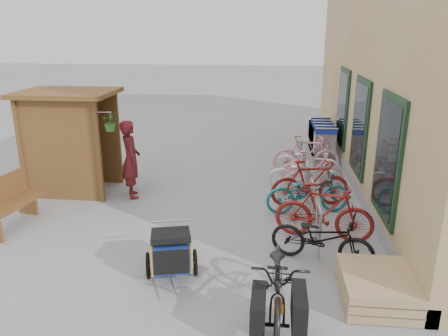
# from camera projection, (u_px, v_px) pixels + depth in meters

# --- Properties ---
(ground) EXTENTS (80.00, 80.00, 0.00)m
(ground) POSITION_uv_depth(u_px,v_px,m) (188.00, 245.00, 7.93)
(ground) COLOR gray
(kiosk) EXTENTS (2.49, 1.65, 2.40)m
(kiosk) POSITION_uv_depth(u_px,v_px,m) (66.00, 128.00, 10.11)
(kiosk) COLOR brown
(kiosk) RESTS_ON ground
(bike_rack) EXTENTS (0.05, 5.35, 0.86)m
(bike_rack) POSITION_uv_depth(u_px,v_px,m) (307.00, 179.00, 9.83)
(bike_rack) COLOR #A5A8AD
(bike_rack) RESTS_ON ground
(pallet_stack) EXTENTS (1.00, 1.20, 0.40)m
(pallet_stack) POSITION_uv_depth(u_px,v_px,m) (377.00, 287.00, 6.25)
(pallet_stack) COLOR tan
(pallet_stack) RESTS_ON ground
(bench) EXTENTS (0.72, 1.63, 1.00)m
(bench) POSITION_uv_depth(u_px,v_px,m) (5.00, 203.00, 8.50)
(bench) COLOR brown
(bench) RESTS_ON ground
(shopping_carts) EXTENTS (0.63, 2.49, 1.12)m
(shopping_carts) POSITION_uv_depth(u_px,v_px,m) (321.00, 134.00, 13.36)
(shopping_carts) COLOR silver
(shopping_carts) RESTS_ON ground
(child_trailer) EXTENTS (0.87, 1.38, 0.80)m
(child_trailer) POSITION_uv_depth(u_px,v_px,m) (171.00, 250.00, 6.83)
(child_trailer) COLOR #1B3798
(child_trailer) RESTS_ON ground
(cargo_bike) EXTENTS (0.73, 2.01, 1.05)m
(cargo_bike) POSITION_uv_depth(u_px,v_px,m) (279.00, 284.00, 5.79)
(cargo_bike) COLOR black
(cargo_bike) RESTS_ON ground
(person_kiosk) EXTENTS (0.67, 0.78, 1.80)m
(person_kiosk) POSITION_uv_depth(u_px,v_px,m) (131.00, 159.00, 9.94)
(person_kiosk) COLOR maroon
(person_kiosk) RESTS_ON ground
(bike_0) EXTENTS (1.83, 1.15, 0.91)m
(bike_0) POSITION_uv_depth(u_px,v_px,m) (322.00, 238.00, 7.19)
(bike_0) COLOR black
(bike_0) RESTS_ON ground
(bike_1) EXTENTS (1.87, 0.86, 1.08)m
(bike_1) POSITION_uv_depth(u_px,v_px,m) (324.00, 212.00, 7.99)
(bike_1) COLOR maroon
(bike_1) RESTS_ON ground
(bike_2) EXTENTS (1.88, 1.00, 0.94)m
(bike_2) POSITION_uv_depth(u_px,v_px,m) (308.00, 192.00, 9.16)
(bike_2) COLOR #1C6A73
(bike_2) RESTS_ON ground
(bike_3) EXTENTS (1.81, 0.82, 1.05)m
(bike_3) POSITION_uv_depth(u_px,v_px,m) (310.00, 183.00, 9.52)
(bike_3) COLOR maroon
(bike_3) RESTS_ON ground
(bike_4) EXTENTS (1.77, 0.68, 0.92)m
(bike_4) POSITION_uv_depth(u_px,v_px,m) (305.00, 174.00, 10.31)
(bike_4) COLOR silver
(bike_4) RESTS_ON ground
(bike_5) EXTENTS (1.56, 0.68, 0.91)m
(bike_5) POSITION_uv_depth(u_px,v_px,m) (312.00, 169.00, 10.68)
(bike_5) COLOR pink
(bike_5) RESTS_ON ground
(bike_6) EXTENTS (1.78, 1.00, 0.89)m
(bike_6) POSITION_uv_depth(u_px,v_px,m) (308.00, 161.00, 11.36)
(bike_6) COLOR silver
(bike_6) RESTS_ON ground
(bike_7) EXTENTS (1.79, 0.58, 1.06)m
(bike_7) POSITION_uv_depth(u_px,v_px,m) (306.00, 155.00, 11.64)
(bike_7) COLOR pink
(bike_7) RESTS_ON ground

